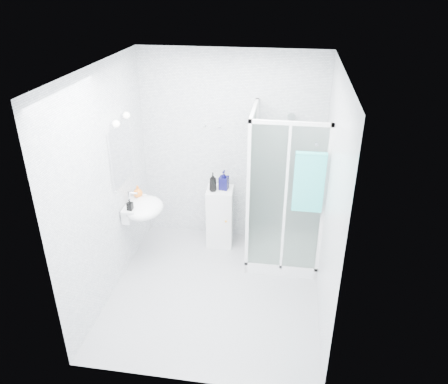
% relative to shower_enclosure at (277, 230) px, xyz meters
% --- Properties ---
extents(room, '(2.40, 2.60, 2.60)m').
position_rel_shower_enclosure_xyz_m(room, '(-0.67, -0.77, 0.85)').
color(room, white).
rests_on(room, ground).
extents(shower_enclosure, '(0.90, 0.95, 2.00)m').
position_rel_shower_enclosure_xyz_m(shower_enclosure, '(0.00, 0.00, 0.00)').
color(shower_enclosure, white).
rests_on(shower_enclosure, ground).
extents(wall_basin, '(0.46, 0.56, 0.35)m').
position_rel_shower_enclosure_xyz_m(wall_basin, '(-1.66, -0.32, 0.35)').
color(wall_basin, white).
rests_on(wall_basin, ground).
extents(mirror, '(0.02, 0.60, 0.70)m').
position_rel_shower_enclosure_xyz_m(mirror, '(-1.85, -0.32, 1.05)').
color(mirror, white).
rests_on(mirror, room).
extents(vanity_lights, '(0.10, 0.40, 0.08)m').
position_rel_shower_enclosure_xyz_m(vanity_lights, '(-1.80, -0.32, 1.47)').
color(vanity_lights, silver).
rests_on(vanity_lights, room).
extents(wall_hooks, '(0.23, 0.06, 0.03)m').
position_rel_shower_enclosure_xyz_m(wall_hooks, '(-0.92, 0.49, 1.17)').
color(wall_hooks, silver).
rests_on(wall_hooks, room).
extents(storage_cabinet, '(0.37, 0.38, 0.83)m').
position_rel_shower_enclosure_xyz_m(storage_cabinet, '(-0.78, 0.27, -0.03)').
color(storage_cabinet, white).
rests_on(storage_cabinet, ground).
extents(hand_towel, '(0.34, 0.05, 0.72)m').
position_rel_shower_enclosure_xyz_m(hand_towel, '(0.32, -0.40, 0.90)').
color(hand_towel, '#33C4BE').
rests_on(hand_towel, shower_enclosure).
extents(shampoo_bottle_a, '(0.12, 0.12, 0.26)m').
position_rel_shower_enclosure_xyz_m(shampoo_bottle_a, '(-0.86, 0.21, 0.51)').
color(shampoo_bottle_a, black).
rests_on(shampoo_bottle_a, storage_cabinet).
extents(shampoo_bottle_b, '(0.13, 0.14, 0.26)m').
position_rel_shower_enclosure_xyz_m(shampoo_bottle_b, '(-0.73, 0.29, 0.52)').
color(shampoo_bottle_b, '#0B0A3E').
rests_on(shampoo_bottle_b, storage_cabinet).
extents(soap_dispenser_orange, '(0.15, 0.15, 0.15)m').
position_rel_shower_enclosure_xyz_m(soap_dispenser_orange, '(-1.76, -0.15, 0.49)').
color(soap_dispenser_orange, orange).
rests_on(soap_dispenser_orange, wall_basin).
extents(soap_dispenser_black, '(0.07, 0.07, 0.14)m').
position_rel_shower_enclosure_xyz_m(soap_dispenser_black, '(-1.74, -0.49, 0.49)').
color(soap_dispenser_black, black).
rests_on(soap_dispenser_black, wall_basin).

